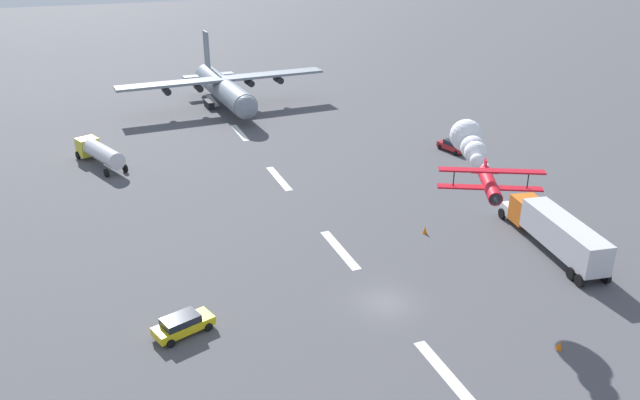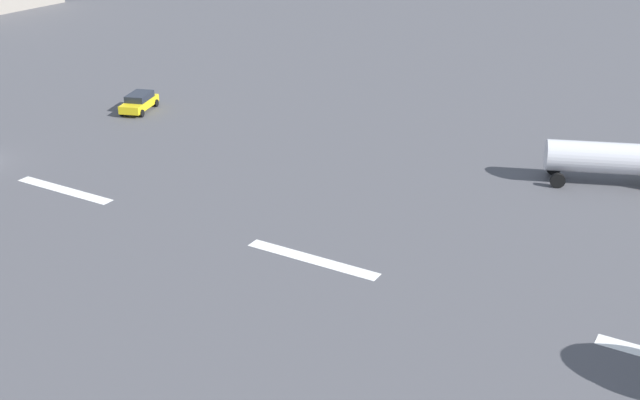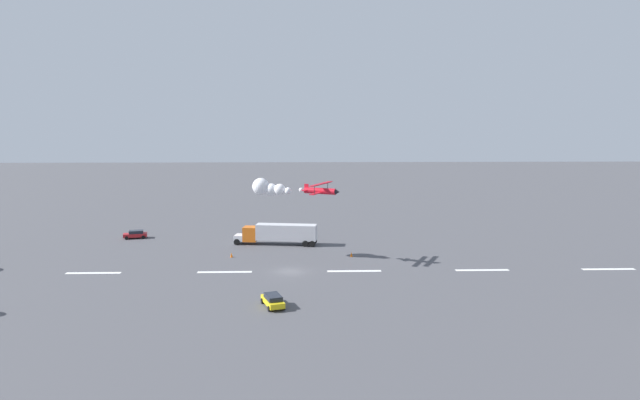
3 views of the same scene
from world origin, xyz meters
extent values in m
cube|color=white|center=(9.56, 0.00, 0.01)|extent=(8.00, 0.90, 0.01)
cube|color=white|center=(28.68, 0.00, 0.01)|extent=(8.00, 0.90, 0.01)
cylinder|color=silver|center=(39.73, 19.18, 1.85)|extent=(7.76, 4.68, 2.10)
cylinder|color=black|center=(36.54, 19.23, 0.50)|extent=(1.05, 0.66, 1.00)
cylinder|color=black|center=(37.41, 16.99, 0.50)|extent=(1.05, 0.66, 1.00)
cube|color=yellow|center=(1.64, 15.84, 0.65)|extent=(3.15, 4.80, 0.65)
cube|color=#1E232D|center=(1.57, 16.03, 1.25)|extent=(2.43, 3.07, 0.55)
cylinder|color=black|center=(2.99, 14.66, 0.32)|extent=(0.42, 0.68, 0.64)
cylinder|color=black|center=(1.98, 17.61, 0.32)|extent=(0.42, 0.68, 0.64)
cylinder|color=black|center=(1.29, 14.07, 0.32)|extent=(0.42, 0.68, 0.64)
cylinder|color=black|center=(0.28, 17.03, 0.32)|extent=(0.42, 0.68, 0.64)
camera|label=1|loc=(-38.16, 20.11, 28.05)|focal=35.20mm
camera|label=2|loc=(48.29, -32.31, 20.03)|focal=43.95mm
camera|label=3|loc=(-2.16, 81.74, 22.16)|focal=31.96mm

